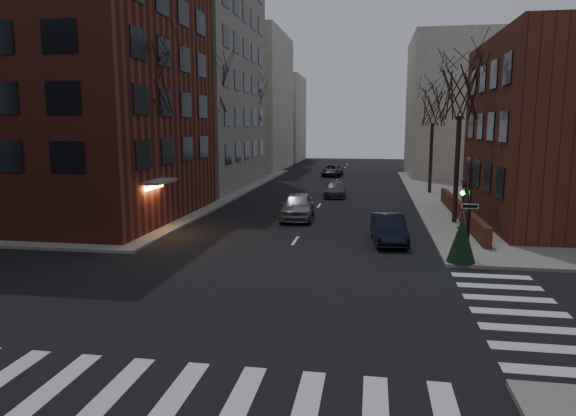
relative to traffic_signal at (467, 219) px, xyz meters
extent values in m
plane|color=black|center=(-7.94, -8.99, -1.91)|extent=(160.00, 160.00, 0.00)
cube|color=gray|center=(-36.94, 21.01, -1.83)|extent=(44.00, 44.00, 0.15)
cube|color=maroon|center=(-23.44, 7.51, 7.09)|extent=(15.00, 15.00, 18.00)
cube|color=gray|center=(-24.94, 25.01, 12.09)|extent=(18.00, 18.00, 28.00)
cube|color=#592419|center=(1.36, 10.01, -1.26)|extent=(0.35, 16.00, 1.00)
cube|color=beige|center=(-22.94, 46.01, 7.09)|extent=(14.00, 16.00, 18.00)
cube|color=beige|center=(7.06, 41.01, 6.09)|extent=(14.00, 14.00, 16.00)
cube|color=beige|center=(-20.94, 63.01, 5.09)|extent=(10.00, 12.00, 14.00)
cylinder|color=black|center=(0.06, 0.01, 0.24)|extent=(0.14, 0.14, 4.00)
cylinder|color=black|center=(0.06, 0.01, -1.66)|extent=(0.44, 0.44, 0.20)
imported|color=black|center=(-0.19, 0.01, 1.09)|extent=(0.16, 0.20, 1.00)
sphere|color=#19FF4C|center=(-0.26, -0.04, 1.14)|extent=(0.18, 0.18, 0.18)
cube|color=white|center=(0.06, -0.11, 0.59)|extent=(0.70, 0.03, 0.22)
cylinder|color=#2D231C|center=(-16.74, 5.01, 1.57)|extent=(0.28, 0.28, 6.65)
cylinder|color=#2D231C|center=(-16.74, 17.01, 1.74)|extent=(0.28, 0.28, 7.00)
cylinder|color=#2D231C|center=(-16.74, 31.01, 1.39)|extent=(0.28, 0.28, 6.30)
cylinder|color=#2D231C|center=(0.86, 9.01, 1.39)|extent=(0.28, 0.28, 6.30)
cylinder|color=#2D231C|center=(0.86, 23.01, 1.22)|extent=(0.28, 0.28, 5.95)
cylinder|color=black|center=(-16.14, 13.01, 1.24)|extent=(0.12, 0.12, 6.00)
sphere|color=#FFA54C|center=(-16.14, 13.01, 4.34)|extent=(0.36, 0.36, 0.36)
cylinder|color=black|center=(-16.14, 33.01, 1.24)|extent=(0.12, 0.12, 6.00)
sphere|color=#FFA54C|center=(-16.14, 33.01, 4.34)|extent=(0.36, 0.36, 0.36)
imported|color=black|center=(-3.19, 3.35, -1.19)|extent=(1.91, 4.49, 1.44)
imported|color=gray|center=(-8.74, 9.28, -1.07)|extent=(2.25, 5.00, 1.67)
imported|color=#3A3B3E|center=(-7.14, 20.06, -1.29)|extent=(1.89, 4.33, 1.24)
imported|color=#39383D|center=(-8.74, 37.99, -1.25)|extent=(2.38, 4.85, 1.33)
cube|color=white|center=(1.02, 7.26, -1.31)|extent=(0.51, 0.63, 0.90)
cone|color=black|center=(-0.27, -0.49, -0.77)|extent=(1.32, 1.32, 1.98)
camera|label=1|loc=(-4.08, -22.63, 3.98)|focal=32.00mm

